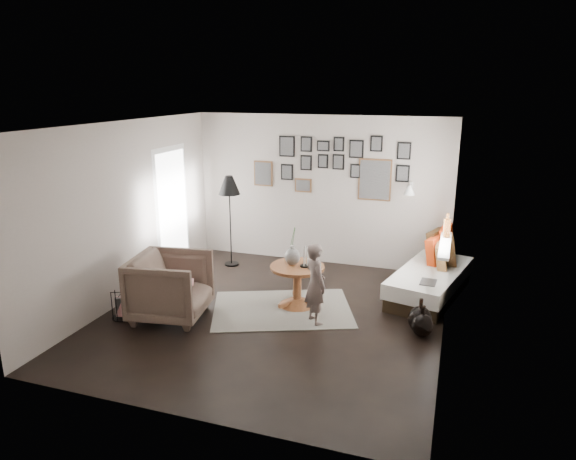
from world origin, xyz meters
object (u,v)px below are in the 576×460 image
(child, at_px, (315,284))
(daybed, at_px, (431,276))
(armchair, at_px, (171,287))
(floor_lamp, at_px, (229,189))
(pedestal_table, at_px, (297,287))
(vase, at_px, (292,253))
(magazine_basket, at_px, (123,305))
(demijohn_small, at_px, (422,325))
(demijohn_large, at_px, (420,319))

(child, bearing_deg, daybed, -85.68)
(armchair, xyz_separation_m, floor_lamp, (-0.12, 2.21, 0.93))
(pedestal_table, distance_m, daybed, 2.07)
(vase, height_order, magazine_basket, vase)
(daybed, distance_m, child, 2.06)
(vase, distance_m, armchair, 1.74)
(daybed, height_order, magazine_basket, daybed)
(armchair, xyz_separation_m, magazine_basket, (-0.62, -0.23, -0.26))
(vase, xyz_separation_m, demijohn_small, (1.87, -0.43, -0.62))
(armchair, distance_m, magazine_basket, 0.71)
(pedestal_table, relative_size, floor_lamp, 0.48)
(magazine_basket, relative_size, demijohn_large, 0.83)
(demijohn_small, bearing_deg, pedestal_table, 167.12)
(pedestal_table, relative_size, child, 0.70)
(vase, xyz_separation_m, armchair, (-1.43, -0.93, -0.33))
(magazine_basket, height_order, demijohn_small, demijohn_small)
(daybed, height_order, demijohn_large, daybed)
(vase, bearing_deg, demijohn_large, -9.58)
(daybed, xyz_separation_m, armchair, (-3.30, -1.95, 0.15))
(pedestal_table, bearing_deg, armchair, -148.97)
(demijohn_large, xyz_separation_m, child, (-1.35, -0.16, 0.38))
(pedestal_table, bearing_deg, magazine_basket, -151.95)
(armchair, bearing_deg, vase, -66.12)
(daybed, height_order, child, child)
(magazine_basket, bearing_deg, daybed, 29.01)
(pedestal_table, height_order, demijohn_small, pedestal_table)
(magazine_basket, relative_size, demijohn_small, 0.91)
(floor_lamp, height_order, demijohn_large, floor_lamp)
(daybed, bearing_deg, vase, -137.63)
(demijohn_large, bearing_deg, floor_lamp, 154.85)
(magazine_basket, bearing_deg, vase, 29.39)
(demijohn_large, bearing_deg, pedestal_table, 170.62)
(magazine_basket, height_order, child, child)
(floor_lamp, bearing_deg, daybed, -4.36)
(vase, relative_size, daybed, 0.27)
(armchair, distance_m, demijohn_large, 3.33)
(floor_lamp, bearing_deg, child, -40.83)
(magazine_basket, height_order, demijohn_large, demijohn_large)
(pedestal_table, xyz_separation_m, magazine_basket, (-2.14, -1.14, -0.10))
(armchair, relative_size, demijohn_large, 2.13)
(magazine_basket, bearing_deg, armchair, 20.12)
(magazine_basket, bearing_deg, child, 15.18)
(armchair, bearing_deg, demijohn_small, -90.46)
(armchair, height_order, demijohn_large, armchair)
(armchair, bearing_deg, pedestal_table, -68.08)
(demijohn_large, bearing_deg, demijohn_small, -71.45)
(daybed, height_order, floor_lamp, floor_lamp)
(vase, xyz_separation_m, floor_lamp, (-1.55, 1.28, 0.60))
(vase, relative_size, demijohn_large, 1.21)
(daybed, distance_m, demijohn_large, 1.33)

